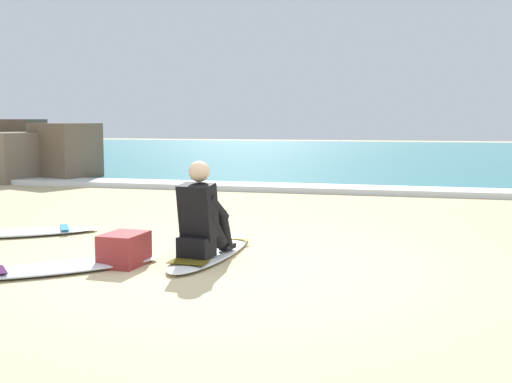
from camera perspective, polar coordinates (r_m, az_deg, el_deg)
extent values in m
plane|color=#CCB584|center=(6.12, -2.98, -7.05)|extent=(80.00, 80.00, 0.00)
cube|color=teal|center=(26.47, 10.84, 3.28)|extent=(80.00, 28.00, 0.10)
cube|color=white|center=(12.87, 6.56, 0.23)|extent=(80.00, 0.90, 0.11)
ellipsoid|color=white|center=(6.84, -3.94, -5.33)|extent=(0.53, 2.15, 0.07)
cube|color=gold|center=(7.40, -2.42, -4.14)|extent=(0.48, 0.10, 0.01)
cube|color=#4C400C|center=(6.21, -6.02, -6.21)|extent=(0.37, 0.24, 0.01)
cube|color=black|center=(6.39, -5.31, -4.89)|extent=(0.35, 0.30, 0.20)
cylinder|color=black|center=(6.57, -5.32, -3.25)|extent=(0.21, 0.42, 0.43)
cylinder|color=black|center=(6.76, -4.60, -3.23)|extent=(0.16, 0.27, 0.42)
cube|color=black|center=(6.86, -4.35, -4.75)|extent=(0.13, 0.23, 0.05)
cylinder|color=black|center=(6.48, -3.76, -3.38)|extent=(0.21, 0.42, 0.43)
cylinder|color=black|center=(6.66, -2.84, -3.37)|extent=(0.16, 0.27, 0.42)
cube|color=black|center=(6.75, -2.54, -4.91)|extent=(0.13, 0.23, 0.05)
cube|color=black|center=(6.37, -5.17, -1.74)|extent=(0.38, 0.34, 0.57)
sphere|color=beige|center=(6.35, -5.08, 1.78)|extent=(0.21, 0.21, 0.21)
cylinder|color=black|center=(6.56, -5.63, -1.28)|extent=(0.15, 0.40, 0.31)
cylinder|color=black|center=(6.43, -3.44, -1.42)|extent=(0.15, 0.40, 0.31)
ellipsoid|color=silver|center=(6.38, -16.94, -6.46)|extent=(1.75, 1.69, 0.07)
cube|color=purple|center=(6.49, -12.29, -5.76)|extent=(0.40, 0.42, 0.01)
ellipsoid|color=silver|center=(8.47, -20.24, -3.44)|extent=(1.86, 1.51, 0.07)
cube|color=#1E7FB7|center=(8.48, -16.65, -3.05)|extent=(0.35, 0.45, 0.01)
cube|color=#756656|center=(17.96, -21.70, 3.04)|extent=(1.38, 1.37, 1.04)
cube|color=#756656|center=(15.92, -20.93, 2.87)|extent=(1.70, 1.65, 1.14)
cube|color=#756656|center=(16.42, -21.76, 2.07)|extent=(1.26, 1.53, 0.64)
cube|color=brown|center=(15.71, -16.57, 3.37)|extent=(1.69, 1.54, 1.35)
cube|color=brown|center=(18.09, -20.31, 3.75)|extent=(1.18, 1.13, 1.44)
cube|color=maroon|center=(6.44, -11.62, -5.05)|extent=(0.38, 0.50, 0.32)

